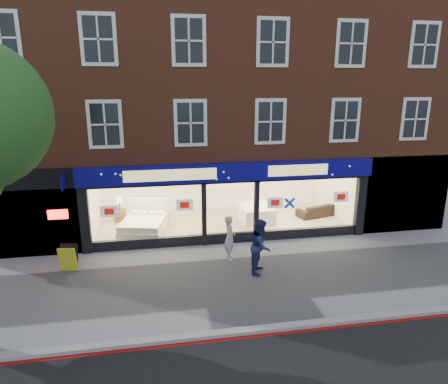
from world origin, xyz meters
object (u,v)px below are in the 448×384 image
object	(u,v)px
a_board	(69,258)
pedestrian_blue	(261,246)
mattress_stack	(256,213)
display_bed	(145,224)
pedestrian_grey	(230,238)
sofa	(317,210)

from	to	relation	value
a_board	pedestrian_blue	world-z (taller)	pedestrian_blue
pedestrian_blue	mattress_stack	bearing A→B (deg)	13.00
mattress_stack	pedestrian_blue	size ratio (longest dim) A/B	0.96
display_bed	a_board	xyz separation A→B (m)	(-2.49, -2.98, 0.02)
a_board	pedestrian_grey	bearing A→B (deg)	8.54
sofa	a_board	size ratio (longest dim) A/B	2.10
display_bed	pedestrian_blue	world-z (taller)	pedestrian_blue
a_board	pedestrian_grey	size ratio (longest dim) A/B	0.56
sofa	pedestrian_grey	world-z (taller)	pedestrian_grey
mattress_stack	sofa	distance (m)	3.00
sofa	pedestrian_grey	xyz separation A→B (m)	(-4.92, -3.78, 0.44)
sofa	a_board	world-z (taller)	a_board
a_board	pedestrian_grey	world-z (taller)	pedestrian_grey
pedestrian_grey	pedestrian_blue	distance (m)	1.42
sofa	pedestrian_blue	size ratio (longest dim) A/B	1.04
mattress_stack	a_board	distance (m)	8.32
display_bed	a_board	world-z (taller)	display_bed
a_board	pedestrian_blue	size ratio (longest dim) A/B	0.49
pedestrian_grey	pedestrian_blue	xyz separation A→B (m)	(0.85, -1.14, 0.11)
mattress_stack	pedestrian_grey	world-z (taller)	pedestrian_grey
mattress_stack	sofa	size ratio (longest dim) A/B	0.93
pedestrian_blue	pedestrian_grey	bearing A→B (deg)	62.33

